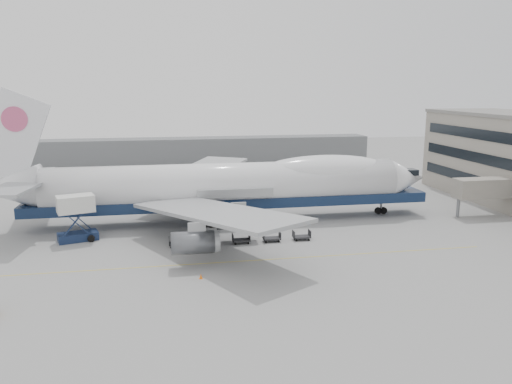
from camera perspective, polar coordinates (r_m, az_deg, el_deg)
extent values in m
plane|color=gray|center=(64.46, -2.17, -6.11)|extent=(260.00, 260.00, 0.00)
cube|color=gold|center=(58.84, -1.33, -7.89)|extent=(60.00, 0.15, 0.01)
cube|color=gray|center=(85.54, 24.52, 0.42)|extent=(9.00, 3.00, 3.00)
cylinder|color=slate|center=(83.94, 22.10, -1.68)|extent=(0.50, 0.50, 3.00)
cube|color=slate|center=(131.74, -10.88, 4.51)|extent=(110.00, 8.00, 7.00)
cylinder|color=white|center=(74.58, -3.52, 0.88)|extent=(52.00, 6.40, 6.40)
cube|color=#11213F|center=(75.23, -2.74, -1.01)|extent=(60.00, 5.76, 1.50)
cone|color=white|center=(83.06, 16.77, 1.52)|extent=(6.00, 6.40, 6.40)
cone|color=white|center=(77.15, -26.63, 0.45)|extent=(9.00, 6.40, 6.40)
ellipsoid|color=white|center=(77.62, 7.99, 2.54)|extent=(20.67, 5.78, 4.56)
cube|color=white|center=(75.82, -26.02, 5.61)|extent=(10.52, 0.50, 13.56)
cylinder|color=#CC4F7B|center=(75.51, -25.83, 7.52)|extent=(3.40, 0.30, 3.40)
cube|color=#9EA0A3|center=(60.53, -4.72, -2.32)|extent=(20.35, 26.74, 2.26)
cube|color=#9EA0A3|center=(88.41, -6.55, 2.16)|extent=(20.35, 26.74, 2.26)
cylinder|color=#595B60|center=(93.31, -8.55, 1.24)|extent=(4.80, 2.60, 2.60)
cylinder|color=#595B60|center=(84.87, -4.30, 0.29)|extent=(4.80, 2.60, 2.60)
cylinder|color=#595B60|center=(65.53, -2.44, -3.17)|extent=(4.80, 2.60, 2.60)
cylinder|color=#595B60|center=(56.39, -7.25, -5.77)|extent=(4.80, 2.60, 2.60)
cylinder|color=slate|center=(82.23, 14.10, -1.60)|extent=(0.36, 0.36, 2.50)
cylinder|color=black|center=(82.39, 14.07, -2.07)|extent=(1.10, 0.45, 1.10)
cylinder|color=slate|center=(72.37, -5.55, -3.11)|extent=(0.36, 0.36, 2.50)
cylinder|color=black|center=(72.56, -5.54, -3.65)|extent=(1.10, 0.45, 1.10)
cylinder|color=slate|center=(78.17, -5.92, -1.99)|extent=(0.36, 0.36, 2.50)
cylinder|color=black|center=(78.34, -5.91, -2.49)|extent=(1.10, 0.45, 1.10)
cube|color=#172545|center=(70.33, -19.68, -4.81)|extent=(5.51, 3.81, 1.10)
cube|color=silver|center=(69.24, -19.93, -1.27)|extent=(5.19, 3.88, 2.21)
cube|color=#172545|center=(68.70, -19.95, -3.27)|extent=(3.45, 1.19, 3.96)
cube|color=#172545|center=(70.80, -19.66, -2.81)|extent=(3.45, 1.19, 3.96)
cube|color=slate|center=(70.79, -19.72, -0.98)|extent=(2.66, 1.87, 0.15)
cylinder|color=black|center=(69.75, -21.27, -5.15)|extent=(0.90, 0.35, 0.90)
cylinder|color=black|center=(71.64, -20.97, -4.69)|extent=(0.90, 0.35, 0.90)
cylinder|color=black|center=(69.13, -18.32, -5.09)|extent=(0.90, 0.35, 0.90)
cylinder|color=black|center=(71.03, -18.10, -4.62)|extent=(0.90, 0.35, 0.90)
cone|color=orange|center=(53.93, -6.32, -9.54)|extent=(0.35, 0.35, 0.55)
cube|color=orange|center=(54.02, -6.32, -9.80)|extent=(0.37, 0.37, 0.03)
cube|color=#2D2D30|center=(64.50, -8.90, -5.82)|extent=(2.30, 1.35, 0.18)
cube|color=#2D2D30|center=(64.37, -9.89, -5.52)|extent=(0.08, 1.35, 0.90)
cube|color=#2D2D30|center=(64.41, -7.93, -5.45)|extent=(0.08, 1.35, 0.90)
cylinder|color=black|center=(64.06, -9.64, -6.26)|extent=(0.30, 0.12, 0.30)
cylinder|color=black|center=(65.10, -9.66, -5.96)|extent=(0.30, 0.12, 0.30)
cylinder|color=black|center=(64.08, -8.11, -6.20)|extent=(0.30, 0.12, 0.30)
cylinder|color=black|center=(65.13, -8.15, -5.90)|extent=(0.30, 0.12, 0.30)
cube|color=#2D2D30|center=(64.69, -5.28, -5.67)|extent=(2.30, 1.35, 0.18)
cube|color=#2D2D30|center=(64.50, -6.27, -5.38)|extent=(0.08, 1.35, 0.90)
cube|color=#2D2D30|center=(64.67, -4.32, -5.29)|extent=(0.08, 1.35, 0.90)
cylinder|color=black|center=(64.20, -6.00, -6.11)|extent=(0.30, 0.12, 0.30)
cylinder|color=black|center=(65.24, -6.07, -5.81)|extent=(0.30, 0.12, 0.30)
cylinder|color=black|center=(64.34, -4.48, -6.04)|extent=(0.30, 0.12, 0.30)
cylinder|color=black|center=(65.38, -4.58, -5.75)|extent=(0.30, 0.12, 0.30)
cube|color=#2D2D30|center=(65.14, -1.71, -5.50)|extent=(2.30, 1.35, 0.18)
cube|color=#2D2D30|center=(64.88, -2.67, -5.21)|extent=(0.08, 1.35, 0.90)
cube|color=#2D2D30|center=(65.19, -0.75, -5.12)|extent=(0.08, 1.35, 0.90)
cylinder|color=black|center=(64.60, -2.38, -5.94)|extent=(0.30, 0.12, 0.30)
cylinder|color=black|center=(65.64, -2.52, -5.65)|extent=(0.30, 0.12, 0.30)
cylinder|color=black|center=(64.84, -0.89, -5.86)|extent=(0.30, 0.12, 0.30)
cylinder|color=black|center=(65.88, -1.04, -5.57)|extent=(0.30, 0.12, 0.30)
cube|color=#2D2D30|center=(65.84, 1.81, -5.31)|extent=(2.30, 1.35, 0.18)
cube|color=#2D2D30|center=(65.51, 0.86, -5.03)|extent=(0.08, 1.35, 0.90)
cube|color=#2D2D30|center=(65.95, 2.75, -4.93)|extent=(0.08, 1.35, 0.90)
cylinder|color=black|center=(65.25, 1.17, -5.75)|extent=(0.30, 0.12, 0.30)
cylinder|color=black|center=(66.28, 0.98, -5.46)|extent=(0.30, 0.12, 0.30)
cylinder|color=black|center=(65.59, 2.63, -5.66)|extent=(0.30, 0.12, 0.30)
cylinder|color=black|center=(66.62, 2.42, -5.38)|extent=(0.30, 0.12, 0.30)
cube|color=#2D2D30|center=(66.78, 5.23, -5.11)|extent=(2.30, 1.35, 0.18)
cube|color=#2D2D30|center=(66.38, 4.32, -4.83)|extent=(0.08, 1.35, 0.90)
cube|color=#2D2D30|center=(66.96, 6.15, -4.72)|extent=(0.08, 1.35, 0.90)
cylinder|color=black|center=(66.14, 4.64, -5.54)|extent=(0.30, 0.12, 0.30)
cylinder|color=black|center=(67.16, 4.40, -5.26)|extent=(0.30, 0.12, 0.30)
cylinder|color=black|center=(66.59, 6.06, -5.45)|extent=(0.30, 0.12, 0.30)
cylinder|color=black|center=(67.60, 5.80, -5.18)|extent=(0.30, 0.12, 0.30)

